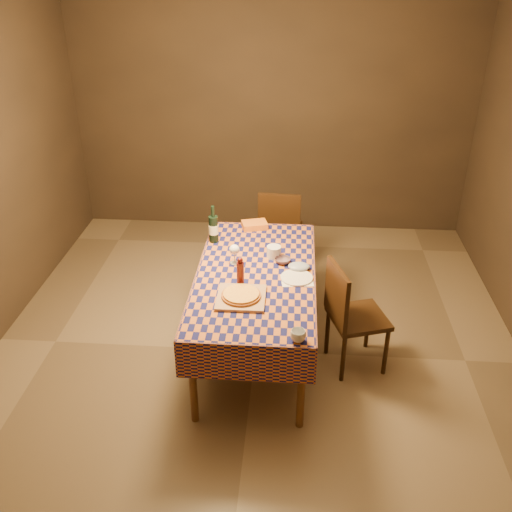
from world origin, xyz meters
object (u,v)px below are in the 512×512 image
Objects in this scene: bowl at (283,261)px; chair_far at (280,227)px; dining_table at (256,282)px; wine_bottle at (213,228)px; white_plate at (297,278)px; chair_right at (349,312)px; cutting_board at (241,298)px; pizza at (241,295)px.

bowl is 1.21m from chair_far.
dining_table is 1.98× the size of chair_far.
chair_far is at bearing 56.50° from wine_bottle.
white_plate is (0.32, -0.05, 0.08)m from dining_table.
bowl reaches higher than white_plate.
dining_table is 1.98× the size of chair_right.
chair_right reaches higher than bowl.
dining_table is 7.34× the size of white_plate.
chair_far reaches higher than bowl.
bowl is (0.29, 0.56, 0.01)m from cutting_board.
bowl is at bearing -28.83° from wine_bottle.
chair_far is at bearing 111.98° from chair_right.
bowl is at bearing 62.91° from pizza.
dining_table is 0.34m from white_plate.
dining_table is 0.69m from wine_bottle.
wine_bottle is (-0.33, 0.90, 0.11)m from cutting_board.
cutting_board reaches higher than dining_table.
chair_far is 1.00× the size of chair_right.
cutting_board is 1.41× the size of white_plate.
dining_table is 6.20× the size of pizza.
white_plate is at bearing -38.44° from wine_bottle.
chair_right is (0.75, -0.12, -0.17)m from dining_table.
bowl is 0.71m from wine_bottle.
chair_far is (0.15, 1.36, -0.17)m from dining_table.
bowl is (0.21, 0.19, 0.10)m from dining_table.
cutting_board is 0.51m from white_plate.
chair_far is (0.23, 1.73, -0.26)m from cutting_board.
wine_bottle is at bearing 141.56° from white_plate.
bowl is at bearing -87.10° from chair_far.
chair_far reaches higher than dining_table.
cutting_board is 0.38× the size of chair_right.
bowl is 0.14× the size of chair_far.
pizza reaches higher than cutting_board.
white_plate is at bearing 171.51° from chair_right.
wine_bottle is 1.33× the size of white_plate.
chair_far is at bearing 83.74° from dining_table.
bowl is at bearing 115.63° from white_plate.
wine_bottle reaches higher than cutting_board.
wine_bottle is at bearing 151.17° from bowl.
chair_far reaches higher than cutting_board.
chair_right reaches higher than dining_table.
white_plate is 0.27× the size of chair_right.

